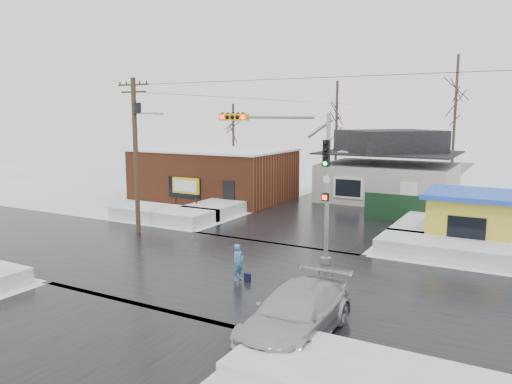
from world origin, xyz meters
The scene contains 21 objects.
ground centered at (0.00, 0.00, 0.00)m, with size 120.00×120.00×0.00m, color white.
road_ns centered at (0.00, 0.00, 0.01)m, with size 10.00×120.00×0.02m, color black.
road_ew centered at (0.00, 0.00, 0.01)m, with size 120.00×10.00×0.02m, color black.
snowbank_nw centered at (-9.00, 7.00, 0.40)m, with size 7.00×3.00×0.80m, color white.
snowbank_ne centered at (9.00, 7.00, 0.40)m, with size 7.00×3.00×0.80m, color white.
snowbank_se centered at (9.00, -7.00, 0.35)m, with size 7.00×3.00×0.70m, color white.
snowbank_nside_w centered at (-7.00, 12.00, 0.40)m, with size 3.00×8.00×0.80m, color white.
snowbank_nside_e centered at (7.00, 12.00, 0.40)m, with size 3.00×8.00×0.80m, color white.
traffic_signal centered at (2.43, 2.97, 4.54)m, with size 6.05×0.68×7.00m.
utility_pole centered at (-7.93, 3.50, 5.11)m, with size 3.15×0.44×9.00m.
brick_building centered at (-11.00, 15.99, 2.08)m, with size 12.20×8.20×4.12m.
marquee_sign centered at (-9.00, 9.49, 1.92)m, with size 2.20×0.21×2.55m.
house centered at (2.00, 22.00, 2.62)m, with size 10.40×8.40×5.76m.
kiosk centered at (9.50, 9.99, 1.46)m, with size 4.60×4.60×2.88m.
fence centered at (6.50, 14.00, 0.90)m, with size 8.00×0.12×1.80m, color black.
tree_far_left centered at (-4.00, 26.00, 7.95)m, with size 3.00×3.00×10.00m.
tree_far_mid centered at (6.00, 28.00, 9.54)m, with size 3.00×3.00×12.00m.
tree_far_west centered at (-14.00, 24.00, 6.36)m, with size 3.00×3.00×8.00m.
pedestrian centered at (1.65, -1.03, 0.77)m, with size 0.56×0.37×1.55m, color #4480BE.
car centered at (6.06, -4.84, 0.80)m, with size 2.23×5.49×1.59m, color #B2B3BA.
shopping_bag centered at (2.09, -1.02, 0.17)m, with size 0.28×0.12×0.35m, color black.
Camera 1 is at (12.13, -18.33, 6.91)m, focal length 35.00 mm.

